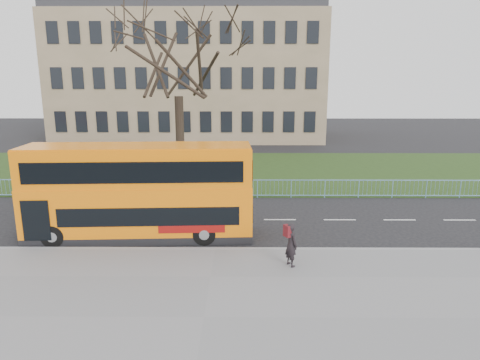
% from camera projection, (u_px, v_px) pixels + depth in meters
% --- Properties ---
extents(ground, '(120.00, 120.00, 0.00)m').
position_uv_depth(ground, '(217.00, 237.00, 19.03)').
color(ground, black).
rests_on(ground, ground).
extents(pavement, '(80.00, 10.50, 0.12)m').
position_uv_depth(pavement, '(204.00, 319.00, 12.45)').
color(pavement, slate).
rests_on(pavement, ground).
extents(kerb, '(80.00, 0.20, 0.14)m').
position_uv_depth(kerb, '(215.00, 249.00, 17.51)').
color(kerb, gray).
rests_on(kerb, ground).
extents(grass_verge, '(80.00, 15.40, 0.08)m').
position_uv_depth(grass_verge, '(228.00, 170.00, 32.94)').
color(grass_verge, '#1F3312').
rests_on(grass_verge, ground).
extents(guard_railing, '(40.00, 0.12, 1.10)m').
position_uv_depth(guard_railing, '(224.00, 189.00, 25.33)').
color(guard_railing, '#7BB2DB').
rests_on(guard_railing, ground).
extents(bare_tree, '(9.55, 9.55, 13.65)m').
position_uv_depth(bare_tree, '(178.00, 79.00, 27.20)').
color(bare_tree, black).
rests_on(bare_tree, grass_verge).
extents(civic_building, '(30.00, 15.00, 14.00)m').
position_uv_depth(civic_building, '(192.00, 78.00, 51.53)').
color(civic_building, '#837153').
rests_on(civic_building, ground).
extents(yellow_bus, '(9.84, 2.79, 4.08)m').
position_uv_depth(yellow_bus, '(139.00, 190.00, 18.58)').
color(yellow_bus, orange).
rests_on(yellow_bus, ground).
extents(pedestrian, '(0.63, 0.71, 1.64)m').
position_uv_depth(pedestrian, '(291.00, 245.00, 15.71)').
color(pedestrian, black).
rests_on(pedestrian, pavement).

